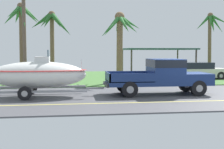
% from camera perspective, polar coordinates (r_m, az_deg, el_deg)
% --- Properties ---
extents(ground, '(36.00, 22.00, 0.11)m').
position_cam_1_polar(ground, '(23.85, 6.87, -1.04)').
color(ground, '#4C4C51').
extents(pickup_truck_towing, '(5.65, 1.99, 1.87)m').
position_cam_1_polar(pickup_truck_towing, '(15.94, 10.03, -0.04)').
color(pickup_truck_towing, navy).
rests_on(pickup_truck_towing, ground).
extents(boat_on_trailer, '(6.04, 2.32, 2.35)m').
position_cam_1_polar(boat_on_trailer, '(15.29, -14.15, -0.02)').
color(boat_on_trailer, gray).
rests_on(boat_on_trailer, ground).
extents(parked_sedan_near, '(4.54, 1.90, 1.38)m').
position_cam_1_polar(parked_sedan_near, '(25.07, 16.02, 0.65)').
color(parked_sedan_near, beige).
rests_on(parked_sedan_near, ground).
extents(carport_awning, '(6.20, 5.09, 2.54)m').
position_cam_1_polar(carport_awning, '(27.92, 8.61, 4.74)').
color(carport_awning, '#4C4238').
rests_on(carport_awning, ground).
extents(palm_tree_near_right, '(3.10, 3.25, 5.22)m').
position_cam_1_polar(palm_tree_near_right, '(22.30, -11.40, 8.83)').
color(palm_tree_near_right, brown).
rests_on(palm_tree_near_right, ground).
extents(palm_tree_mid, '(2.51, 2.95, 5.51)m').
position_cam_1_polar(palm_tree_mid, '(21.06, -16.98, 9.52)').
color(palm_tree_mid, brown).
rests_on(palm_tree_mid, ground).
extents(palm_tree_far_left, '(3.04, 3.56, 5.09)m').
position_cam_1_polar(palm_tree_far_left, '(21.42, 1.51, 8.39)').
color(palm_tree_far_left, brown).
rests_on(palm_tree_far_left, ground).
extents(palm_tree_far_right, '(2.71, 3.46, 5.84)m').
position_cam_1_polar(palm_tree_far_right, '(29.33, 18.40, 8.45)').
color(palm_tree_far_right, brown).
rests_on(palm_tree_far_right, ground).
extents(utility_pole, '(0.24, 1.80, 8.72)m').
position_cam_1_polar(utility_pole, '(20.10, -16.57, 10.70)').
color(utility_pole, brown).
rests_on(utility_pole, ground).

